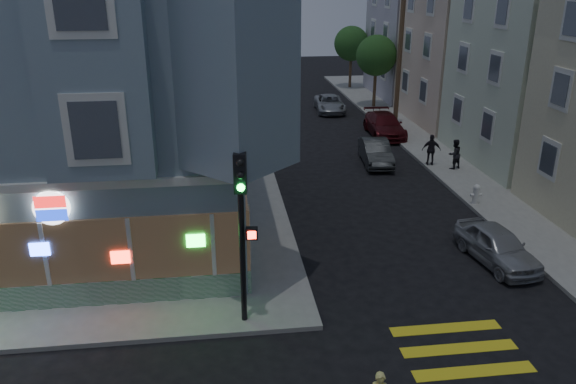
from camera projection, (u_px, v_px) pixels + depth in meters
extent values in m
cube|color=gray|center=(557.00, 125.00, 37.75)|extent=(24.00, 42.00, 0.15)
cube|color=gray|center=(48.00, 83.00, 21.19)|extent=(14.00, 14.00, 11.00)
cube|color=silver|center=(55.00, 126.00, 21.79)|extent=(14.30, 14.30, 0.25)
cube|color=#196B33|center=(10.00, 299.00, 16.50)|extent=(13.60, 0.12, 0.80)
cube|color=#382B1E|center=(2.00, 256.00, 16.00)|extent=(13.60, 0.10, 2.00)
cylinder|color=white|center=(51.00, 208.00, 15.59)|extent=(1.00, 0.12, 1.00)
cube|color=beige|center=(503.00, 53.00, 37.54)|extent=(12.00, 8.60, 9.00)
cube|color=#9E9AAA|center=(451.00, 29.00, 45.60)|extent=(12.00, 8.60, 10.50)
cylinder|color=#4C3826|center=(400.00, 57.00, 35.72)|extent=(0.30, 0.30, 9.00)
cylinder|color=#4C3826|center=(375.00, 85.00, 42.34)|extent=(0.24, 0.24, 3.20)
sphere|color=#1A491C|center=(376.00, 55.00, 41.55)|extent=(3.00, 3.00, 3.00)
cylinder|color=#4C3826|center=(350.00, 69.00, 49.75)|extent=(0.24, 0.24, 3.20)
sphere|color=#1A491C|center=(351.00, 43.00, 48.96)|extent=(3.00, 3.00, 3.00)
imported|color=black|center=(454.00, 154.00, 28.68)|extent=(0.91, 0.82, 1.55)
imported|color=black|center=(431.00, 150.00, 29.25)|extent=(1.02, 0.61, 1.63)
imported|color=#ABADB3|center=(497.00, 246.00, 19.55)|extent=(2.01, 3.94, 1.28)
imported|color=#333637|center=(376.00, 152.00, 29.94)|extent=(1.72, 4.01, 1.29)
imported|color=#511218|center=(385.00, 125.00, 35.24)|extent=(2.09, 4.85, 1.39)
imported|color=#9EA2A8|center=(330.00, 104.00, 41.57)|extent=(2.30, 4.50, 1.22)
cylinder|color=black|center=(242.00, 239.00, 15.30)|extent=(0.16, 0.16, 5.11)
cube|color=black|center=(240.00, 173.00, 14.38)|extent=(0.36, 0.33, 1.07)
sphere|color=black|center=(240.00, 163.00, 14.11)|extent=(0.20, 0.20, 0.20)
sphere|color=black|center=(240.00, 175.00, 14.23)|extent=(0.20, 0.20, 0.20)
sphere|color=#19F23F|center=(241.00, 188.00, 14.35)|extent=(0.20, 0.20, 0.20)
cube|color=black|center=(252.00, 233.00, 15.07)|extent=(0.35, 0.25, 0.33)
cube|color=#FF2614|center=(252.00, 235.00, 14.97)|extent=(0.22, 0.02, 0.22)
cylinder|color=white|center=(476.00, 196.00, 24.39)|extent=(0.27, 0.27, 0.67)
sphere|color=white|center=(477.00, 188.00, 24.24)|extent=(0.29, 0.29, 0.29)
cylinder|color=white|center=(476.00, 195.00, 24.36)|extent=(0.50, 0.13, 0.13)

